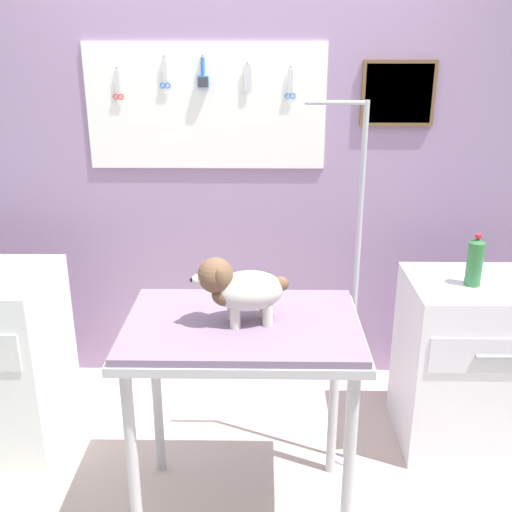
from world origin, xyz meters
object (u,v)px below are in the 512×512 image
Objects in this scene: grooming_arm at (352,311)px; dog at (239,288)px; cabinet_right at (473,363)px; soda_bottle at (475,262)px; grooming_table at (242,345)px.

dog is at bearing -144.16° from grooming_arm.
cabinet_right is (0.63, 0.19, -0.36)m from grooming_arm.
grooming_arm is at bearing -164.74° from soda_bottle.
grooming_table is 0.54× the size of grooming_arm.
soda_bottle reaches higher than grooming_table.
cabinet_right is at bearing 24.98° from soda_bottle.
grooming_table is 2.52× the size of dog.
grooming_arm is 0.75m from cabinet_right.
cabinet_right is 0.54m from soda_bottle.
grooming_arm is 0.64m from dog.
soda_bottle is (-0.07, -0.03, 0.53)m from cabinet_right.
cabinet_right is at bearing 16.40° from grooming_arm.
dog is at bearing -154.40° from soda_bottle.
grooming_arm is at bearing 35.27° from grooming_table.
grooming_table is at bearing -154.84° from cabinet_right.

